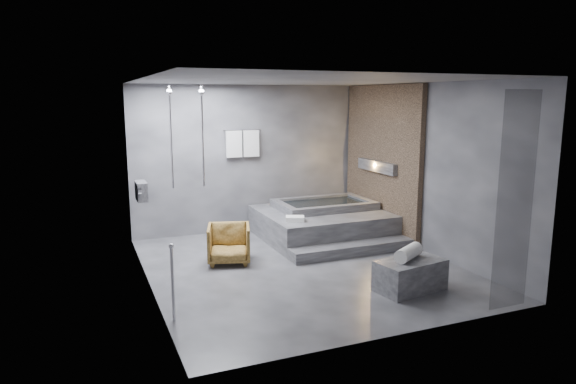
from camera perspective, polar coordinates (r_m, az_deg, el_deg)
name	(u,v)px	position (r m, az deg, el deg)	size (l,w,h in m)	color
room	(319,152)	(7.95, 3.45, 4.46)	(5.00, 5.04, 2.82)	#2F2F31
tub_deck	(321,224)	(9.57, 3.72, -3.55)	(2.20, 2.00, 0.50)	#343436
tub_step	(353,249)	(8.60, 7.20, -6.31)	(2.20, 0.36, 0.18)	#343436
concrete_bench	(410,275)	(7.17, 13.41, -8.98)	(0.93, 0.51, 0.42)	#353538
driftwood_chair	(229,244)	(8.13, -6.58, -5.73)	(0.65, 0.67, 0.61)	#4D3413
rolled_towel	(409,253)	(7.11, 13.25, -6.58)	(0.19, 0.19, 0.52)	white
deck_towel	(295,219)	(8.68, 0.78, -2.99)	(0.31, 0.23, 0.08)	white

